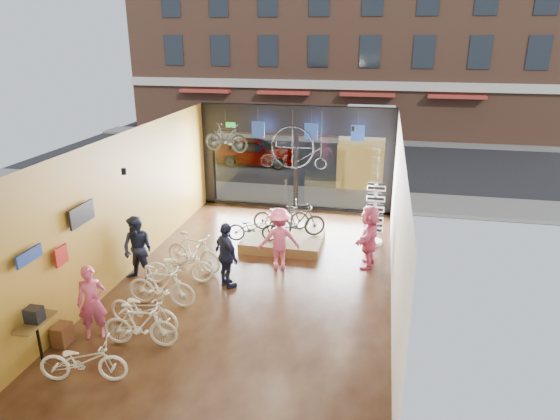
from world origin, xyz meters
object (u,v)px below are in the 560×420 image
(display_bike_left, at_px, (253,228))
(display_platform, at_px, (283,241))
(customer_3, at_px, (279,239))
(customer_5, at_px, (369,236))
(penny_farthing, at_px, (301,149))
(street_car, at_px, (255,151))
(floor_bike_3, at_px, (161,286))
(display_bike_mid, at_px, (298,221))
(customer_1, at_px, (138,249))
(box_truck, at_px, (368,146))
(floor_bike_4, at_px, (178,266))
(sunglasses_rack, at_px, (375,214))
(display_bike_right, at_px, (281,215))
(hung_bike, at_px, (226,138))
(floor_bike_1, at_px, (140,325))
(customer_0, at_px, (92,302))
(floor_bike_5, at_px, (193,252))
(floor_bike_2, at_px, (144,310))
(floor_bike_0, at_px, (83,361))
(customer_2, at_px, (227,256))

(display_bike_left, bearing_deg, display_platform, -69.69)
(customer_3, height_order, customer_5, customer_5)
(penny_farthing, bearing_deg, street_car, 115.80)
(floor_bike_3, height_order, customer_3, customer_3)
(display_bike_mid, height_order, customer_1, customer_1)
(display_bike_left, xyz_separation_m, penny_farthing, (0.95, 2.91, 1.79))
(box_truck, height_order, customer_5, box_truck)
(floor_bike_4, relative_size, display_bike_left, 1.15)
(sunglasses_rack, distance_m, penny_farthing, 3.44)
(customer_1, height_order, customer_5, customer_1)
(floor_bike_4, bearing_deg, display_bike_right, -42.67)
(box_truck, distance_m, customer_1, 12.82)
(hung_bike, bearing_deg, display_bike_right, -108.84)
(display_platform, distance_m, hung_bike, 4.03)
(floor_bike_1, height_order, customer_5, customer_5)
(floor_bike_4, bearing_deg, customer_0, 150.23)
(floor_bike_5, xyz_separation_m, display_bike_right, (1.91, 2.70, 0.23))
(floor_bike_5, bearing_deg, customer_3, -60.23)
(floor_bike_2, xyz_separation_m, floor_bike_5, (0.02, 2.98, 0.08))
(sunglasses_rack, bearing_deg, floor_bike_4, -138.85)
(floor_bike_5, xyz_separation_m, sunglasses_rack, (4.80, 2.85, 0.43))
(customer_5, bearing_deg, customer_0, -43.54)
(floor_bike_0, xyz_separation_m, hung_bike, (0.10, 8.76, 2.49))
(floor_bike_4, distance_m, customer_2, 1.37)
(street_car, bearing_deg, floor_bike_1, -174.59)
(floor_bike_4, height_order, customer_2, customer_2)
(sunglasses_rack, bearing_deg, floor_bike_2, -125.24)
(floor_bike_5, height_order, display_bike_left, display_bike_left)
(street_car, relative_size, box_truck, 0.57)
(customer_2, relative_size, customer_3, 0.99)
(display_bike_mid, relative_size, customer_0, 1.04)
(box_truck, xyz_separation_m, floor_bike_5, (-4.25, -10.71, -0.86))
(floor_bike_0, bearing_deg, sunglasses_rack, -44.77)
(floor_bike_3, distance_m, customer_0, 1.76)
(penny_farthing, bearing_deg, floor_bike_4, -113.45)
(street_car, bearing_deg, floor_bike_4, -174.80)
(floor_bike_3, xyz_separation_m, customer_2, (1.25, 1.21, 0.37))
(floor_bike_5, bearing_deg, sunglasses_rack, -42.40)
(floor_bike_3, xyz_separation_m, customer_1, (-1.11, 1.08, 0.38))
(display_bike_mid, bearing_deg, customer_3, 146.39)
(floor_bike_4, distance_m, sunglasses_rack, 6.14)
(box_truck, distance_m, floor_bike_0, 16.25)
(floor_bike_2, xyz_separation_m, hung_bike, (-0.19, 6.89, 2.47))
(display_bike_right, height_order, customer_5, customer_5)
(display_platform, bearing_deg, customer_0, -118.15)
(floor_bike_3, height_order, display_bike_right, display_bike_right)
(sunglasses_rack, height_order, hung_bike, hung_bike)
(floor_bike_3, xyz_separation_m, display_bike_mid, (2.59, 4.15, 0.30))
(floor_bike_0, xyz_separation_m, sunglasses_rack, (5.11, 7.71, 0.53))
(floor_bike_5, xyz_separation_m, customer_5, (4.69, 1.21, 0.35))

